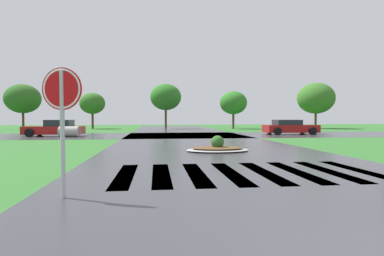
# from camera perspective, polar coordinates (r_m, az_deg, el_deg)

# --- Properties ---
(asphalt_roadway) EXTENTS (9.44, 80.00, 0.01)m
(asphalt_roadway) POSITION_cam_1_polar(r_m,az_deg,el_deg) (12.58, 4.28, -4.67)
(asphalt_roadway) COLOR #35353A
(asphalt_roadway) RESTS_ON ground
(asphalt_cross_road) EXTENTS (90.00, 8.49, 0.01)m
(asphalt_cross_road) POSITION_cam_1_polar(r_m,az_deg,el_deg) (25.24, -1.24, -1.33)
(asphalt_cross_road) COLOR #35353A
(asphalt_cross_road) RESTS_ON ground
(crosswalk_stripes) EXTENTS (6.75, 3.40, 0.01)m
(crosswalk_stripes) POSITION_cam_1_polar(r_m,az_deg,el_deg) (8.32, 10.13, -8.12)
(crosswalk_stripes) COLOR white
(crosswalk_stripes) RESTS_ON ground
(stop_sign) EXTENTS (0.74, 0.23, 2.35)m
(stop_sign) POSITION_cam_1_polar(r_m,az_deg,el_deg) (6.00, -22.91, 4.50)
(stop_sign) COLOR #B2B5BA
(stop_sign) RESTS_ON ground
(median_island) EXTENTS (2.68, 1.80, 0.68)m
(median_island) POSITION_cam_1_polar(r_m,az_deg,el_deg) (13.32, 4.73, -3.70)
(median_island) COLOR #9E9B93
(median_island) RESTS_ON ground
(car_white_sedan) EXTENTS (4.50, 2.17, 1.26)m
(car_white_sedan) POSITION_cam_1_polar(r_m,az_deg,el_deg) (27.84, 17.63, 0.11)
(car_white_sedan) COLOR maroon
(car_white_sedan) RESTS_ON ground
(car_dark_suv) EXTENTS (4.35, 2.19, 1.27)m
(car_dark_suv) POSITION_cam_1_polar(r_m,az_deg,el_deg) (26.04, -23.95, -0.11)
(car_dark_suv) COLOR maroon
(car_dark_suv) RESTS_ON ground
(drainage_pipe_stack) EXTENTS (1.50, 0.95, 0.79)m
(drainage_pipe_stack) POSITION_cam_1_polar(r_m,az_deg,el_deg) (24.73, -21.76, -0.63)
(drainage_pipe_stack) COLOR #9E9B93
(drainage_pipe_stack) RESTS_ON ground
(background_treeline) EXTENTS (41.98, 6.81, 6.01)m
(background_treeline) POSITION_cam_1_polar(r_m,az_deg,el_deg) (39.65, -1.23, 5.33)
(background_treeline) COLOR #4C3823
(background_treeline) RESTS_ON ground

